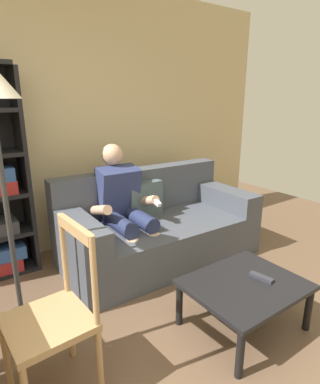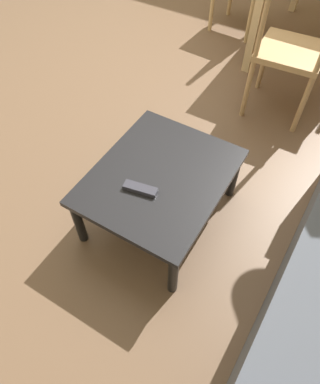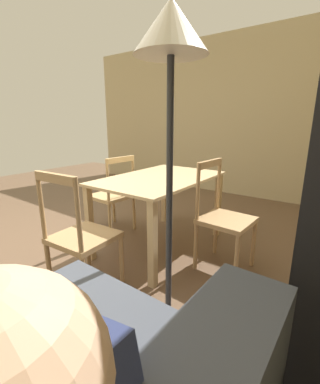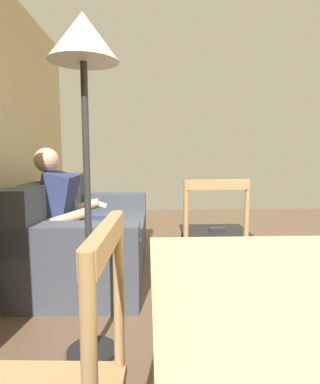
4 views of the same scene
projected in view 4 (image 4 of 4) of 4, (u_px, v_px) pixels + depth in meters
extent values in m
cube|color=#474C56|center=(95.00, 247.00, 3.19)|extent=(1.96, 1.00, 0.42)
cube|color=#474C56|center=(55.00, 203.00, 3.12)|extent=(1.95, 0.24, 0.47)
cube|color=#474C56|center=(72.00, 239.00, 2.30)|extent=(0.26, 0.96, 0.22)
cube|color=#474C56|center=(107.00, 202.00, 3.99)|extent=(0.26, 0.96, 0.22)
cube|color=#4B5E62|center=(70.00, 209.00, 3.08)|extent=(0.41, 0.17, 0.36)
cube|color=navy|center=(57.00, 205.00, 2.78)|extent=(0.41, 0.33, 0.58)
sphere|color=#DBAD89|center=(47.00, 160.00, 2.73)|extent=(0.21, 0.21, 0.21)
cylinder|color=navy|center=(87.00, 230.00, 2.70)|extent=(0.16, 0.44, 0.15)
cylinder|color=#DBAD89|center=(114.00, 262.00, 2.74)|extent=(0.11, 0.11, 0.42)
cube|color=black|center=(124.00, 281.00, 2.76)|extent=(0.11, 0.24, 0.08)
cylinder|color=navy|center=(92.00, 225.00, 2.92)|extent=(0.16, 0.44, 0.15)
cylinder|color=#DBAD89|center=(117.00, 254.00, 2.96)|extent=(0.11, 0.11, 0.42)
cube|color=black|center=(126.00, 271.00, 2.98)|extent=(0.11, 0.24, 0.08)
cylinder|color=#DBAD89|center=(68.00, 219.00, 2.55)|extent=(0.10, 0.35, 0.19)
cylinder|color=#DBAD89|center=(82.00, 208.00, 3.04)|extent=(0.10, 0.35, 0.19)
cube|color=white|center=(99.00, 204.00, 3.04)|extent=(0.04, 0.15, 0.08)
cube|color=black|center=(217.00, 235.00, 3.11)|extent=(0.79, 0.65, 0.03)
cylinder|color=black|center=(258.00, 265.00, 2.79)|extent=(0.05, 0.05, 0.33)
cylinder|color=black|center=(236.00, 242.00, 3.49)|extent=(0.05, 0.05, 0.33)
cylinder|color=black|center=(193.00, 266.00, 2.77)|extent=(0.05, 0.05, 0.33)
cylinder|color=black|center=(184.00, 243.00, 3.47)|extent=(0.05, 0.05, 0.33)
cube|color=#2D2D38|center=(218.00, 229.00, 3.24)|extent=(0.08, 0.18, 0.02)
cube|color=#D1B27F|center=(318.00, 310.00, 0.82)|extent=(1.33, 0.85, 0.02)
cube|color=#D1B27F|center=(161.00, 324.00, 1.46)|extent=(0.06, 0.06, 0.73)
cylinder|color=tan|center=(119.00, 294.00, 0.98)|extent=(0.03, 0.03, 0.51)
cylinder|color=tan|center=(90.00, 382.00, 0.61)|extent=(0.03, 0.03, 0.51)
cube|color=tan|center=(106.00, 238.00, 0.77)|extent=(0.38, 0.06, 0.06)
cube|color=tan|center=(225.00, 274.00, 1.81)|extent=(0.44, 0.44, 0.04)
cylinder|color=tan|center=(198.00, 333.00, 1.64)|extent=(0.04, 0.04, 0.46)
cylinder|color=tan|center=(270.00, 329.00, 1.67)|extent=(0.04, 0.04, 0.46)
cylinder|color=tan|center=(185.00, 299.00, 2.01)|extent=(0.04, 0.04, 0.46)
cylinder|color=tan|center=(244.00, 296.00, 2.05)|extent=(0.04, 0.04, 0.46)
cylinder|color=tan|center=(186.00, 222.00, 1.95)|extent=(0.03, 0.03, 0.52)
cylinder|color=tan|center=(247.00, 221.00, 1.99)|extent=(0.03, 0.03, 0.52)
cube|color=tan|center=(217.00, 185.00, 1.94)|extent=(0.06, 0.38, 0.06)
cylinder|color=black|center=(92.00, 352.00, 1.83)|extent=(0.28, 0.28, 0.03)
cylinder|color=#333333|center=(88.00, 216.00, 1.73)|extent=(0.04, 0.04, 1.60)
cone|color=beige|center=(83.00, 37.00, 1.61)|extent=(0.36, 0.36, 0.24)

